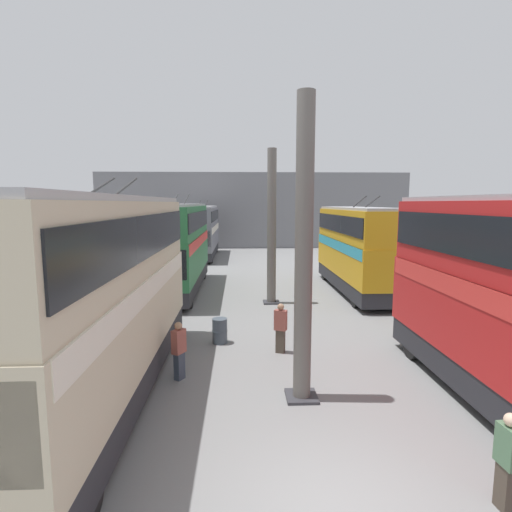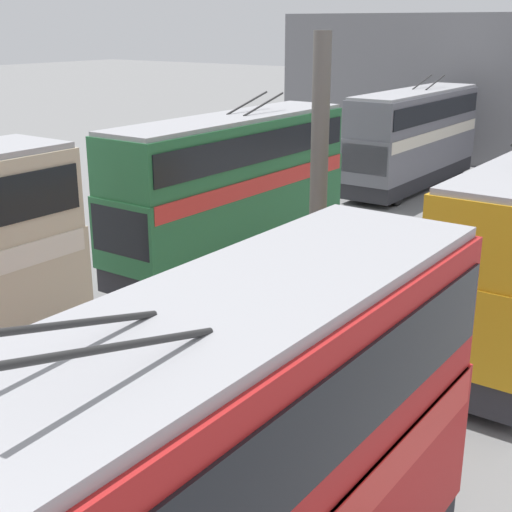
{
  "view_description": "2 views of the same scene",
  "coord_description": "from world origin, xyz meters",
  "px_view_note": "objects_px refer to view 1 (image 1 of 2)",
  "views": [
    {
      "loc": [
        -6.09,
        1.65,
        5.22
      ],
      "look_at": [
        9.48,
        1.01,
        3.15
      ],
      "focal_mm": 28.0,
      "sensor_mm": 36.0,
      "label": 1
    },
    {
      "loc": [
        -1.59,
        -9.43,
        8.11
      ],
      "look_at": [
        11.91,
        0.28,
        2.67
      ],
      "focal_mm": 50.0,
      "sensor_mm": 36.0,
      "label": 2
    }
  ],
  "objects_px": {
    "bus_left_far": "(357,244)",
    "person_aisle_midway": "(281,327)",
    "bus_right_far": "(203,228)",
    "person_by_left_row": "(508,459)",
    "person_by_right_row": "(179,349)",
    "bus_right_mid": "(179,242)",
    "oil_drum": "(220,331)",
    "bus_right_near": "(101,287)"
  },
  "relations": [
    {
      "from": "bus_left_far",
      "to": "person_aisle_midway",
      "type": "relative_size",
      "value": 5.85
    },
    {
      "from": "bus_right_far",
      "to": "person_by_left_row",
      "type": "relative_size",
      "value": 6.23
    },
    {
      "from": "person_by_right_row",
      "to": "person_by_left_row",
      "type": "bearing_deg",
      "value": 170.83
    },
    {
      "from": "person_by_left_row",
      "to": "person_aisle_midway",
      "type": "distance_m",
      "value": 7.99
    },
    {
      "from": "bus_right_mid",
      "to": "bus_left_far",
      "type": "bearing_deg",
      "value": -93.08
    },
    {
      "from": "person_by_left_row",
      "to": "bus_left_far",
      "type": "bearing_deg",
      "value": 78.31
    },
    {
      "from": "bus_left_far",
      "to": "bus_right_mid",
      "type": "height_order",
      "value": "bus_right_mid"
    },
    {
      "from": "bus_right_far",
      "to": "person_by_left_row",
      "type": "xyz_separation_m",
      "value": [
        -32.62,
        -8.09,
        -1.88
      ]
    },
    {
      "from": "bus_left_far",
      "to": "person_aisle_midway",
      "type": "xyz_separation_m",
      "value": [
        -9.53,
        5.47,
        -1.89
      ]
    },
    {
      "from": "bus_right_mid",
      "to": "bus_right_far",
      "type": "relative_size",
      "value": 0.99
    },
    {
      "from": "person_by_right_row",
      "to": "oil_drum",
      "type": "height_order",
      "value": "person_by_right_row"
    },
    {
      "from": "bus_left_far",
      "to": "oil_drum",
      "type": "xyz_separation_m",
      "value": [
        -8.47,
        7.64,
        -2.36
      ]
    },
    {
      "from": "bus_left_far",
      "to": "person_by_left_row",
      "type": "relative_size",
      "value": 5.92
    },
    {
      "from": "bus_left_far",
      "to": "person_by_left_row",
      "type": "height_order",
      "value": "bus_left_far"
    },
    {
      "from": "bus_right_near",
      "to": "person_by_right_row",
      "type": "distance_m",
      "value": 3.0
    },
    {
      "from": "person_by_left_row",
      "to": "oil_drum",
      "type": "distance_m",
      "value": 9.95
    },
    {
      "from": "bus_right_near",
      "to": "person_by_left_row",
      "type": "bearing_deg",
      "value": -117.55
    },
    {
      "from": "person_by_left_row",
      "to": "oil_drum",
      "type": "height_order",
      "value": "person_by_left_row"
    },
    {
      "from": "bus_right_far",
      "to": "person_by_right_row",
      "type": "bearing_deg",
      "value": -176.28
    },
    {
      "from": "oil_drum",
      "to": "bus_right_mid",
      "type": "bearing_deg",
      "value": 17.34
    },
    {
      "from": "bus_right_far",
      "to": "oil_drum",
      "type": "bearing_deg",
      "value": -173.35
    },
    {
      "from": "bus_left_far",
      "to": "bus_right_far",
      "type": "distance_m",
      "value": 18.89
    },
    {
      "from": "bus_right_mid",
      "to": "person_aisle_midway",
      "type": "xyz_separation_m",
      "value": [
        -10.09,
        -4.99,
        -2.01
      ]
    },
    {
      "from": "bus_right_near",
      "to": "bus_right_far",
      "type": "bearing_deg",
      "value": 0.0
    },
    {
      "from": "bus_right_far",
      "to": "bus_right_near",
      "type": "bearing_deg",
      "value": 180.0
    },
    {
      "from": "bus_right_mid",
      "to": "oil_drum",
      "type": "relative_size",
      "value": 11.37
    },
    {
      "from": "bus_right_near",
      "to": "oil_drum",
      "type": "bearing_deg",
      "value": -33.84
    },
    {
      "from": "bus_right_mid",
      "to": "bus_right_near",
      "type": "bearing_deg",
      "value": 180.0
    },
    {
      "from": "person_by_right_row",
      "to": "oil_drum",
      "type": "xyz_separation_m",
      "value": [
        3.06,
        -1.05,
        -0.46
      ]
    },
    {
      "from": "bus_right_near",
      "to": "oil_drum",
      "type": "height_order",
      "value": "bus_right_near"
    },
    {
      "from": "bus_right_near",
      "to": "bus_right_far",
      "type": "relative_size",
      "value": 1.04
    },
    {
      "from": "bus_right_near",
      "to": "person_aisle_midway",
      "type": "relative_size",
      "value": 6.42
    },
    {
      "from": "bus_right_near",
      "to": "person_by_left_row",
      "type": "relative_size",
      "value": 6.5
    },
    {
      "from": "bus_right_mid",
      "to": "oil_drum",
      "type": "bearing_deg",
      "value": -162.66
    },
    {
      "from": "bus_right_mid",
      "to": "person_by_right_row",
      "type": "distance_m",
      "value": 12.39
    },
    {
      "from": "bus_left_far",
      "to": "person_by_left_row",
      "type": "xyz_separation_m",
      "value": [
        -16.9,
        2.37,
        -1.91
      ]
    },
    {
      "from": "person_aisle_midway",
      "to": "oil_drum",
      "type": "height_order",
      "value": "person_aisle_midway"
    },
    {
      "from": "person_by_left_row",
      "to": "bus_right_near",
      "type": "bearing_deg",
      "value": 148.73
    },
    {
      "from": "bus_left_far",
      "to": "bus_right_far",
      "type": "height_order",
      "value": "bus_left_far"
    },
    {
      "from": "bus_right_mid",
      "to": "bus_right_far",
      "type": "bearing_deg",
      "value": 0.0
    },
    {
      "from": "bus_right_mid",
      "to": "oil_drum",
      "type": "height_order",
      "value": "bus_right_mid"
    },
    {
      "from": "person_aisle_midway",
      "to": "oil_drum",
      "type": "distance_m",
      "value": 2.46
    }
  ]
}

